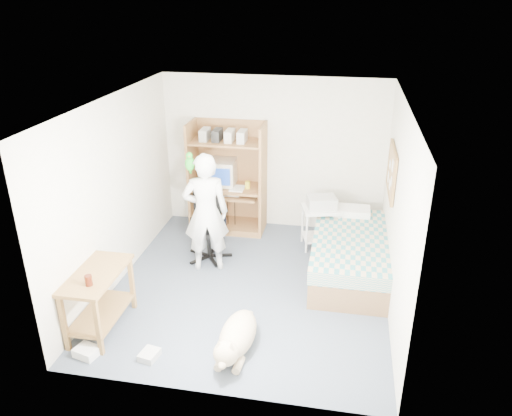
{
  "coord_description": "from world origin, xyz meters",
  "views": [
    {
      "loc": [
        1.12,
        -5.66,
        3.7
      ],
      "look_at": [
        0.03,
        0.26,
        1.05
      ],
      "focal_mm": 35.0,
      "sensor_mm": 36.0,
      "label": 1
    }
  ],
  "objects_px": {
    "side_desk": "(99,292)",
    "dog": "(236,337)",
    "computer_hutch": "(228,182)",
    "bed": "(349,254)",
    "printer_cart": "(320,221)",
    "office_chair": "(209,234)",
    "person": "(206,213)"
  },
  "relations": [
    {
      "from": "computer_hutch",
      "to": "bed",
      "type": "xyz_separation_m",
      "value": [
        2.0,
        -1.12,
        -0.53
      ]
    },
    {
      "from": "dog",
      "to": "printer_cart",
      "type": "bearing_deg",
      "value": 78.28
    },
    {
      "from": "computer_hutch",
      "to": "dog",
      "type": "relative_size",
      "value": 1.53
    },
    {
      "from": "side_desk",
      "to": "dog",
      "type": "xyz_separation_m",
      "value": [
        1.65,
        -0.13,
        -0.3
      ]
    },
    {
      "from": "person",
      "to": "dog",
      "type": "bearing_deg",
      "value": 99.29
    },
    {
      "from": "printer_cart",
      "to": "dog",
      "type": "bearing_deg",
      "value": -120.88
    },
    {
      "from": "computer_hutch",
      "to": "person",
      "type": "bearing_deg",
      "value": -89.93
    },
    {
      "from": "computer_hutch",
      "to": "side_desk",
      "type": "xyz_separation_m",
      "value": [
        -0.85,
        -2.94,
        -0.33
      ]
    },
    {
      "from": "bed",
      "to": "office_chair",
      "type": "relative_size",
      "value": 1.95
    },
    {
      "from": "dog",
      "to": "office_chair",
      "type": "bearing_deg",
      "value": 117.07
    },
    {
      "from": "side_desk",
      "to": "bed",
      "type": "bearing_deg",
      "value": 32.5
    },
    {
      "from": "computer_hutch",
      "to": "printer_cart",
      "type": "height_order",
      "value": "computer_hutch"
    },
    {
      "from": "dog",
      "to": "person",
      "type": "bearing_deg",
      "value": 118.88
    },
    {
      "from": "computer_hutch",
      "to": "bed",
      "type": "bearing_deg",
      "value": -29.29
    },
    {
      "from": "computer_hutch",
      "to": "side_desk",
      "type": "bearing_deg",
      "value": -106.14
    },
    {
      "from": "side_desk",
      "to": "person",
      "type": "xyz_separation_m",
      "value": [
        0.85,
        1.59,
        0.37
      ]
    },
    {
      "from": "bed",
      "to": "printer_cart",
      "type": "relative_size",
      "value": 3.06
    },
    {
      "from": "bed",
      "to": "office_chair",
      "type": "bearing_deg",
      "value": 177.79
    },
    {
      "from": "person",
      "to": "printer_cart",
      "type": "xyz_separation_m",
      "value": [
        1.54,
        0.93,
        -0.42
      ]
    },
    {
      "from": "side_desk",
      "to": "printer_cart",
      "type": "xyz_separation_m",
      "value": [
        2.39,
        2.52,
        -0.06
      ]
    },
    {
      "from": "computer_hutch",
      "to": "dog",
      "type": "height_order",
      "value": "computer_hutch"
    },
    {
      "from": "person",
      "to": "side_desk",
      "type": "bearing_deg",
      "value": 46.16
    },
    {
      "from": "computer_hutch",
      "to": "office_chair",
      "type": "xyz_separation_m",
      "value": [
        -0.06,
        -1.04,
        -0.45
      ]
    },
    {
      "from": "side_desk",
      "to": "dog",
      "type": "distance_m",
      "value": 1.68
    },
    {
      "from": "computer_hutch",
      "to": "person",
      "type": "relative_size",
      "value": 1.04
    },
    {
      "from": "printer_cart",
      "to": "office_chair",
      "type": "bearing_deg",
      "value": -174.05
    },
    {
      "from": "side_desk",
      "to": "printer_cart",
      "type": "distance_m",
      "value": 3.47
    },
    {
      "from": "computer_hutch",
      "to": "person",
      "type": "distance_m",
      "value": 1.35
    },
    {
      "from": "person",
      "to": "printer_cart",
      "type": "distance_m",
      "value": 1.85
    },
    {
      "from": "side_desk",
      "to": "dog",
      "type": "relative_size",
      "value": 0.85
    },
    {
      "from": "bed",
      "to": "office_chair",
      "type": "distance_m",
      "value": 2.07
    },
    {
      "from": "computer_hutch",
      "to": "office_chair",
      "type": "distance_m",
      "value": 1.14
    }
  ]
}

